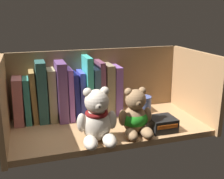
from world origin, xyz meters
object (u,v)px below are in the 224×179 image
(book_3, at_px, (42,91))
(book_12, at_px, (107,88))
(book_5, at_px, (61,90))
(teddy_bear_smaller, at_px, (135,116))
(book_0, at_px, (18,100))
(book_1, at_px, (27,100))
(book_4, at_px, (52,94))
(book_6, at_px, (69,93))
(book_9, at_px, (87,86))
(book_13, at_px, (115,89))
(book_2, at_px, (34,96))
(small_product_box, at_px, (162,124))
(book_7, at_px, (75,94))
(book_11, at_px, (100,87))
(book_8, at_px, (81,93))
(teddy_bear_larger, at_px, (97,119))
(book_10, at_px, (94,91))
(pillar_candle, at_px, (144,108))

(book_3, bearing_deg, book_12, 0.00)
(book_5, relative_size, teddy_bear_smaller, 1.39)
(book_0, height_order, book_1, book_0)
(book_3, relative_size, book_4, 1.15)
(book_6, height_order, book_12, book_12)
(book_9, relative_size, book_13, 1.23)
(book_2, xyz_separation_m, small_product_box, (0.40, -0.22, -0.07))
(book_7, relative_size, teddy_bear_smaller, 1.11)
(book_5, height_order, book_7, book_5)
(book_4, xyz_separation_m, book_11, (0.18, 0.00, 0.01))
(book_2, xyz_separation_m, book_11, (0.25, 0.00, 0.01))
(book_2, xyz_separation_m, book_9, (0.20, 0.00, 0.02))
(book_6, distance_m, book_8, 0.04)
(book_8, xyz_separation_m, teddy_bear_smaller, (0.14, -0.21, -0.03))
(book_11, height_order, teddy_bear_smaller, book_11)
(book_12, distance_m, small_product_box, 0.26)
(teddy_bear_larger, bearing_deg, book_2, 127.16)
(book_2, relative_size, book_13, 1.00)
(book_13, bearing_deg, book_10, 180.00)
(book_0, distance_m, book_4, 0.12)
(book_3, height_order, book_9, book_9)
(book_5, xyz_separation_m, book_6, (0.03, 0.00, -0.01))
(book_11, bearing_deg, teddy_bear_smaller, -74.00)
(book_12, relative_size, small_product_box, 2.31)
(book_8, bearing_deg, book_1, 180.00)
(book_11, distance_m, teddy_bear_smaller, 0.23)
(book_8, height_order, book_11, book_11)
(book_9, height_order, book_12, book_9)
(book_0, xyz_separation_m, book_13, (0.36, 0.00, 0.01))
(book_2, bearing_deg, pillar_candle, -15.34)
(book_9, height_order, teddy_bear_larger, book_9)
(teddy_bear_smaller, bearing_deg, book_3, 142.50)
(book_13, bearing_deg, book_2, 180.00)
(book_9, relative_size, teddy_bear_smaller, 1.48)
(book_4, distance_m, teddy_bear_larger, 0.26)
(book_3, height_order, small_product_box, book_3)
(book_5, relative_size, book_12, 1.10)
(book_4, xyz_separation_m, book_12, (0.21, 0.00, 0.00))
(small_product_box, bearing_deg, book_6, 141.89)
(book_6, distance_m, book_13, 0.18)
(book_0, xyz_separation_m, book_11, (0.30, 0.00, 0.02))
(book_13, relative_size, teddy_bear_smaller, 1.21)
(teddy_bear_larger, distance_m, pillar_candle, 0.25)
(book_4, distance_m, teddy_bear_smaller, 0.33)
(pillar_candle, bearing_deg, teddy_bear_smaller, -125.54)
(book_6, relative_size, teddy_bear_larger, 1.11)
(book_2, bearing_deg, book_9, 0.00)
(book_1, xyz_separation_m, book_11, (0.27, 0.00, 0.02))
(book_11, distance_m, small_product_box, 0.28)
(book_6, relative_size, book_13, 1.02)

